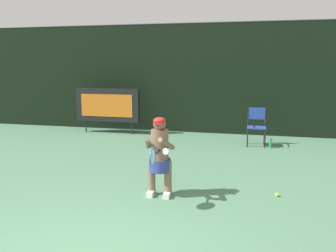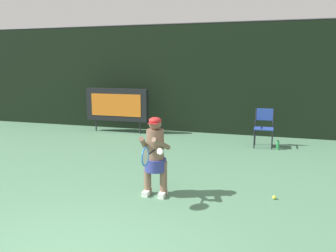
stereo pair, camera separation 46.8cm
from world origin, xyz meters
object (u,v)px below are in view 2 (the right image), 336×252
tennis_racket (146,156)px  umpire_chair (264,125)px  scoreboard (117,105)px  water_bottle (278,145)px  tennis_player (155,154)px  tennis_ball_loose (274,197)px

tennis_racket → umpire_chair: bearing=70.2°
umpire_chair → tennis_racket: bearing=-109.0°
scoreboard → water_bottle: size_ratio=8.30×
scoreboard → water_bottle: (5.26, -0.96, -0.82)m
umpire_chair → tennis_racket: 5.24m
water_bottle → tennis_player: 4.69m
tennis_racket → tennis_player: bearing=93.5°
water_bottle → tennis_player: size_ratio=0.19×
water_bottle → tennis_player: (-2.15, -4.12, 0.64)m
tennis_player → tennis_ball_loose: (2.06, 0.41, -0.73)m
tennis_racket → scoreboard: bearing=118.3°
umpire_chair → tennis_player: tennis_player is taller
water_bottle → tennis_player: tennis_player is taller
tennis_racket → tennis_ball_loose: 2.40m
tennis_ball_loose → scoreboard: bearing=137.9°
scoreboard → tennis_racket: 6.49m
scoreboard → umpire_chair: scoreboard is taller
water_bottle → scoreboard: bearing=169.6°
scoreboard → water_bottle: bearing=-10.4°
scoreboard → umpire_chair: 4.92m
umpire_chair → tennis_player: size_ratio=0.76×
tennis_racket → tennis_ball_loose: size_ratio=8.85×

